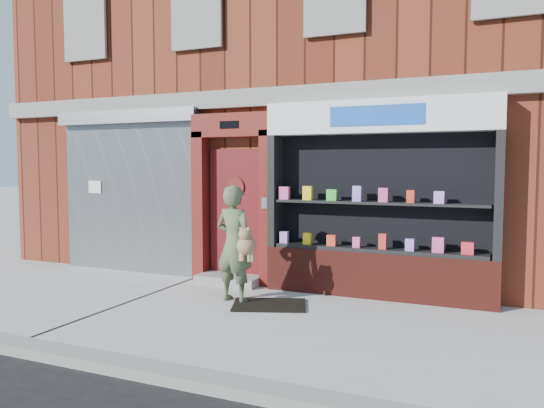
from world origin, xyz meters
The scene contains 8 objects.
ground centered at (0.00, 0.00, 0.00)m, with size 80.00×80.00×0.00m, color #9E9E99.
curb centered at (0.00, -2.15, 0.06)m, with size 60.00×0.30×0.12m, color gray.
building centered at (0.00, 5.99, 4.00)m, with size 12.00×8.16×8.00m.
shutter_bay centered at (-3.00, 1.93, 1.72)m, with size 3.10×0.30×3.04m.
red_door_bay centered at (-0.75, 1.86, 1.46)m, with size 1.52×0.58×2.90m.
pharmacy_bay centered at (1.75, 1.81, 1.37)m, with size 3.50×0.41×3.00m.
woman centered at (-0.11, 0.69, 0.87)m, with size 0.76×0.55×1.73m.
doormat centered at (0.45, 0.68, 0.01)m, with size 1.04×0.73×0.03m, color black.
Camera 1 is at (3.48, -6.18, 2.01)m, focal length 35.00 mm.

